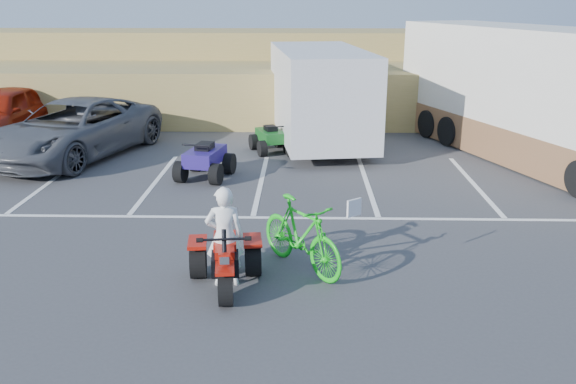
{
  "coord_description": "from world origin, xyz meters",
  "views": [
    {
      "loc": [
        1.06,
        -9.86,
        4.54
      ],
      "look_at": [
        0.79,
        1.11,
        1.0
      ],
      "focal_mm": 38.0,
      "sensor_mm": 36.0,
      "label": 1
    }
  ],
  "objects_px": {
    "cargo_trailer": "(320,93)",
    "grey_pickup": "(74,129)",
    "rv_motorhome": "(529,104)",
    "quad_atv_green": "(271,152)",
    "red_trike_atv": "(226,288)",
    "quad_atv_blue": "(206,178)",
    "green_dirt_bike": "(301,235)",
    "rider": "(225,236)",
    "red_car": "(0,114)"
  },
  "relations": [
    {
      "from": "grey_pickup",
      "to": "red_car",
      "type": "bearing_deg",
      "value": 163.36
    },
    {
      "from": "cargo_trailer",
      "to": "quad_atv_green",
      "type": "relative_size",
      "value": 4.87
    },
    {
      "from": "quad_atv_blue",
      "to": "grey_pickup",
      "type": "bearing_deg",
      "value": 165.47
    },
    {
      "from": "rv_motorhome",
      "to": "quad_atv_blue",
      "type": "height_order",
      "value": "rv_motorhome"
    },
    {
      "from": "rider",
      "to": "green_dirt_bike",
      "type": "relative_size",
      "value": 0.79
    },
    {
      "from": "grey_pickup",
      "to": "red_trike_atv",
      "type": "bearing_deg",
      "value": -39.08
    },
    {
      "from": "green_dirt_bike",
      "to": "red_car",
      "type": "relative_size",
      "value": 0.42
    },
    {
      "from": "cargo_trailer",
      "to": "green_dirt_bike",
      "type": "bearing_deg",
      "value": -100.88
    },
    {
      "from": "quad_atv_green",
      "to": "grey_pickup",
      "type": "bearing_deg",
      "value": 166.79
    },
    {
      "from": "red_trike_atv",
      "to": "rider",
      "type": "bearing_deg",
      "value": 90.0
    },
    {
      "from": "green_dirt_bike",
      "to": "quad_atv_blue",
      "type": "relative_size",
      "value": 1.34
    },
    {
      "from": "green_dirt_bike",
      "to": "red_car",
      "type": "distance_m",
      "value": 13.97
    },
    {
      "from": "red_trike_atv",
      "to": "red_car",
      "type": "height_order",
      "value": "red_car"
    },
    {
      "from": "rv_motorhome",
      "to": "red_car",
      "type": "bearing_deg",
      "value": 152.9
    },
    {
      "from": "quad_atv_green",
      "to": "quad_atv_blue",
      "type": "bearing_deg",
      "value": -139.63
    },
    {
      "from": "rider",
      "to": "quad_atv_blue",
      "type": "distance_m",
      "value": 6.33
    },
    {
      "from": "green_dirt_bike",
      "to": "quad_atv_green",
      "type": "distance_m",
      "value": 8.45
    },
    {
      "from": "quad_atv_blue",
      "to": "quad_atv_green",
      "type": "xyz_separation_m",
      "value": [
        1.55,
        2.83,
        0.0
      ]
    },
    {
      "from": "grey_pickup",
      "to": "quad_atv_blue",
      "type": "bearing_deg",
      "value": -8.61
    },
    {
      "from": "rider",
      "to": "cargo_trailer",
      "type": "bearing_deg",
      "value": -106.81
    },
    {
      "from": "rider",
      "to": "quad_atv_green",
      "type": "height_order",
      "value": "rider"
    },
    {
      "from": "red_trike_atv",
      "to": "grey_pickup",
      "type": "xyz_separation_m",
      "value": [
        -5.46,
        8.35,
        0.83
      ]
    },
    {
      "from": "red_car",
      "to": "rv_motorhome",
      "type": "xyz_separation_m",
      "value": [
        16.43,
        -1.96,
        0.73
      ]
    },
    {
      "from": "rv_motorhome",
      "to": "quad_atv_green",
      "type": "xyz_separation_m",
      "value": [
        -7.47,
        0.5,
        -1.59
      ]
    },
    {
      "from": "rv_motorhome",
      "to": "quad_atv_green",
      "type": "bearing_deg",
      "value": 155.85
    },
    {
      "from": "cargo_trailer",
      "to": "quad_atv_green",
      "type": "height_order",
      "value": "cargo_trailer"
    },
    {
      "from": "red_trike_atv",
      "to": "quad_atv_blue",
      "type": "height_order",
      "value": "red_trike_atv"
    },
    {
      "from": "red_trike_atv",
      "to": "red_car",
      "type": "bearing_deg",
      "value": 122.62
    },
    {
      "from": "green_dirt_bike",
      "to": "red_trike_atv",
      "type": "bearing_deg",
      "value": 173.76
    },
    {
      "from": "quad_atv_blue",
      "to": "quad_atv_green",
      "type": "bearing_deg",
      "value": 73.05
    },
    {
      "from": "rider",
      "to": "quad_atv_green",
      "type": "bearing_deg",
      "value": -98.61
    },
    {
      "from": "red_trike_atv",
      "to": "rider",
      "type": "relative_size",
      "value": 0.97
    },
    {
      "from": "rider",
      "to": "grey_pickup",
      "type": "relative_size",
      "value": 0.28
    },
    {
      "from": "grey_pickup",
      "to": "quad_atv_blue",
      "type": "relative_size",
      "value": 3.78
    },
    {
      "from": "cargo_trailer",
      "to": "quad_atv_blue",
      "type": "xyz_separation_m",
      "value": [
        -3.06,
        -3.98,
        -1.61
      ]
    },
    {
      "from": "grey_pickup",
      "to": "quad_atv_blue",
      "type": "xyz_separation_m",
      "value": [
        4.16,
        -2.06,
        -0.83
      ]
    },
    {
      "from": "grey_pickup",
      "to": "green_dirt_bike",
      "type": "bearing_deg",
      "value": -30.95
    },
    {
      "from": "grey_pickup",
      "to": "cargo_trailer",
      "type": "distance_m",
      "value": 7.51
    },
    {
      "from": "quad_atv_green",
      "to": "green_dirt_bike",
      "type": "bearing_deg",
      "value": -104.3
    },
    {
      "from": "rider",
      "to": "green_dirt_bike",
      "type": "distance_m",
      "value": 1.39
    },
    {
      "from": "red_trike_atv",
      "to": "green_dirt_bike",
      "type": "height_order",
      "value": "green_dirt_bike"
    },
    {
      "from": "rv_motorhome",
      "to": "quad_atv_blue",
      "type": "bearing_deg",
      "value": 174.17
    },
    {
      "from": "cargo_trailer",
      "to": "grey_pickup",
      "type": "bearing_deg",
      "value": -172.73
    },
    {
      "from": "grey_pickup",
      "to": "quad_atv_green",
      "type": "bearing_deg",
      "value": 25.39
    },
    {
      "from": "green_dirt_bike",
      "to": "red_car",
      "type": "xyz_separation_m",
      "value": [
        -9.93,
        9.82,
        0.22
      ]
    },
    {
      "from": "red_trike_atv",
      "to": "rv_motorhome",
      "type": "xyz_separation_m",
      "value": [
        7.72,
        8.62,
        1.59
      ]
    },
    {
      "from": "rider",
      "to": "cargo_trailer",
      "type": "height_order",
      "value": "cargo_trailer"
    },
    {
      "from": "rider",
      "to": "grey_pickup",
      "type": "bearing_deg",
      "value": -63.29
    },
    {
      "from": "grey_pickup",
      "to": "rider",
      "type": "bearing_deg",
      "value": -38.69
    },
    {
      "from": "cargo_trailer",
      "to": "rv_motorhome",
      "type": "xyz_separation_m",
      "value": [
        5.96,
        -1.66,
        -0.02
      ]
    }
  ]
}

